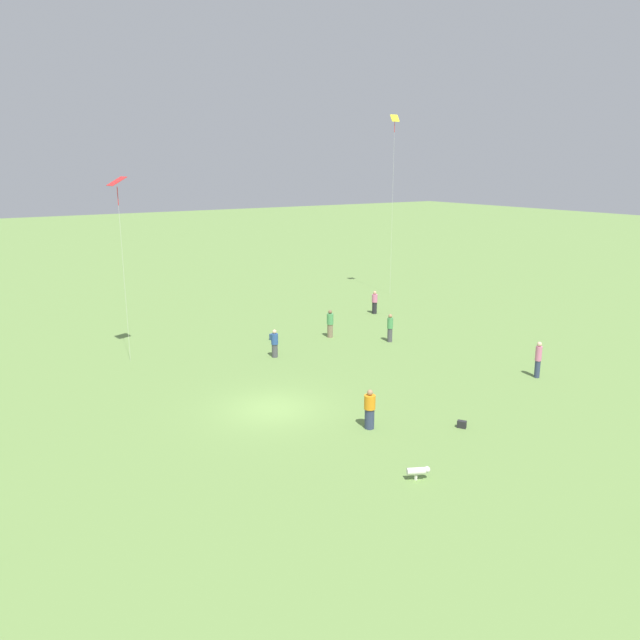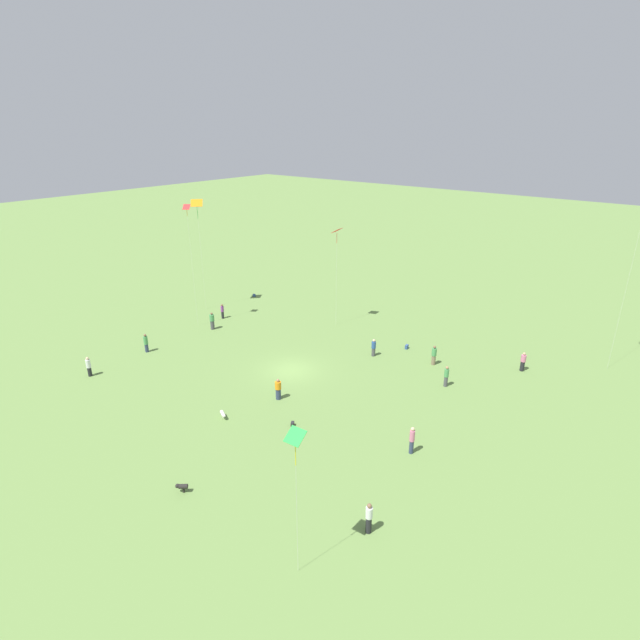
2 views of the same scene
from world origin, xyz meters
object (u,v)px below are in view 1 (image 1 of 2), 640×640
person_10 (538,359)px  kite_5 (117,188)px  dog_0 (418,471)px  person_4 (275,344)px  person_9 (330,324)px  person_1 (370,410)px  person_3 (375,303)px  kite_4 (394,133)px  picnic_bag_0 (462,424)px  person_2 (390,328)px  picnic_bag_2 (272,337)px

person_10 → kite_5: kite_5 is taller
dog_0 → person_4: bearing=-163.5°
person_4 → dog_0: person_4 is taller
dog_0 → person_9: bearing=-177.8°
person_1 → person_10: 11.03m
person_1 → person_4: size_ratio=1.05×
person_3 → person_10: person_10 is taller
person_9 → dog_0: person_9 is taller
person_9 → dog_0: size_ratio=2.22×
kite_4 → picnic_bag_0: bearing=-68.7°
person_2 → person_3: person_2 is taller
person_4 → kite_5: size_ratio=0.16×
person_9 → kite_4: 18.99m
person_2 → picnic_bag_2: bearing=-2.7°
person_10 → picnic_bag_0: 8.21m
picnic_bag_0 → person_1: bearing=-32.3°
person_4 → person_10: bearing=173.7°
person_4 → dog_0: (2.72, 15.07, -0.47)m
person_4 → picnic_bag_2: 3.58m
person_10 → picnic_bag_2: person_10 is taller
person_4 → picnic_bag_2: (-1.58, -3.16, -0.60)m
person_2 → picnic_bag_0: (5.71, 11.68, -0.72)m
person_3 → picnic_bag_2: 9.95m
person_10 → picnic_bag_0: person_10 is taller
person_1 → picnic_bag_2: bearing=130.1°
person_3 → kite_5: kite_5 is taller
person_4 → person_2: bearing=-147.2°
person_10 → person_3: bearing=56.2°
person_2 → picnic_bag_2: size_ratio=4.12×
person_1 → person_3: (-12.76, -16.08, 0.01)m
person_1 → kite_5: size_ratio=0.17×
person_1 → picnic_bag_2: person_1 is taller
person_1 → person_2: size_ratio=0.96×
person_3 → person_9: bearing=163.9°
person_9 → picnic_bag_0: person_9 is taller
person_1 → person_4: bearing=134.7°
kite_4 → dog_0: 34.45m
person_1 → picnic_bag_0: (-3.22, 2.04, -0.66)m
person_10 → person_2: bearing=75.2°
person_2 → person_1: bearing=80.3°
person_2 → picnic_bag_2: 7.26m
picnic_bag_2 → picnic_bag_0: bearing=90.5°
kite_5 → picnic_bag_2: bearing=125.9°
kite_5 → kite_4: bearing=145.5°
person_2 → kite_5: kite_5 is taller
person_3 → person_9: (6.31, 3.59, 0.05)m
picnic_bag_0 → picnic_bag_2: size_ratio=0.98×
person_2 → kite_5: size_ratio=0.18×
kite_4 → picnic_bag_2: bearing=-100.3°
person_10 → picnic_bag_2: (7.94, -13.48, -0.78)m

